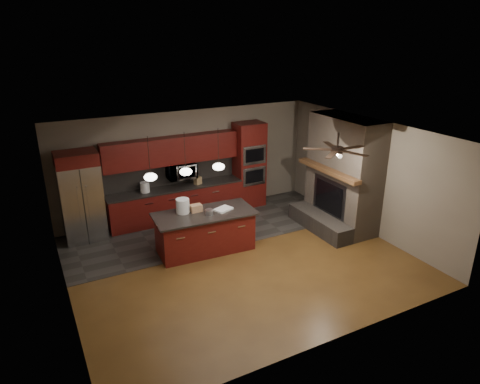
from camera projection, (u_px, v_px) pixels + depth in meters
ground at (240, 260)px, 9.37m from camera, size 7.00×7.00×0.00m
ceiling at (240, 134)px, 8.37m from camera, size 7.00×6.00×0.02m
back_wall at (188, 163)px, 11.35m from camera, size 7.00×0.02×2.80m
right_wall at (367, 176)px, 10.39m from camera, size 0.02×6.00×2.80m
left_wall at (60, 235)px, 7.35m from camera, size 0.02×6.00×2.80m
slate_tile_patch at (207, 228)px, 10.85m from camera, size 7.00×2.40×0.01m
fireplace_column at (341, 178)px, 10.55m from camera, size 1.30×2.10×2.80m
back_cabinetry at (175, 187)px, 11.12m from camera, size 3.59×0.64×2.20m
oven_tower at (249, 165)px, 11.91m from camera, size 0.80×0.63×2.38m
microwave at (181, 171)px, 11.06m from camera, size 0.73×0.41×0.50m
refrigerator at (81, 197)px, 9.94m from camera, size 0.93×0.75×2.16m
kitchen_island at (205, 231)px, 9.62m from camera, size 2.30×1.15×0.92m
white_bucket at (183, 206)px, 9.42m from camera, size 0.30×0.30×0.32m
paint_can at (209, 212)px, 9.36m from camera, size 0.21×0.21×0.11m
paint_tray at (223, 209)px, 9.61m from camera, size 0.46×0.39×0.04m
cardboard_box at (196, 208)px, 9.51m from camera, size 0.25×0.19×0.16m
counter_bucket at (145, 187)px, 10.69m from camera, size 0.24×0.24×0.26m
counter_box at (198, 180)px, 11.26m from camera, size 0.22×0.20×0.20m
pendant_left at (151, 177)px, 8.53m from camera, size 0.26×0.26×0.92m
pendant_center at (186, 171)px, 8.86m from camera, size 0.26×0.26×0.92m
pendant_right at (219, 166)px, 9.18m from camera, size 0.26×0.26×0.92m
ceiling_fan at (337, 149)px, 8.61m from camera, size 1.27×1.33×0.41m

